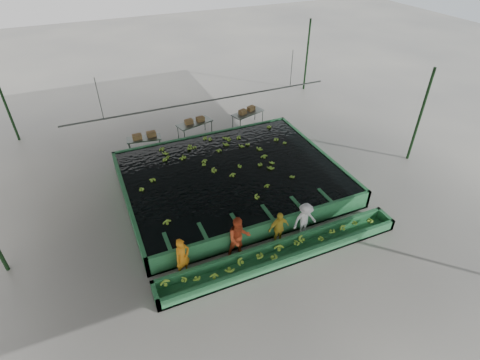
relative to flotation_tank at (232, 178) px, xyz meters
name	(u,v)px	position (x,y,z in m)	size (l,w,h in m)	color
ground	(244,204)	(0.00, -1.50, -0.45)	(80.00, 80.00, 0.00)	gray
shed_roof	(245,102)	(0.00, -1.50, 4.55)	(20.00, 22.00, 0.04)	gray
shed_posts	(245,157)	(0.00, -1.50, 2.05)	(20.00, 22.00, 5.00)	black
flotation_tank	(232,178)	(0.00, 0.00, 0.00)	(10.00, 8.00, 0.90)	#29703E
tank_water	(232,171)	(0.00, 0.00, 0.40)	(9.70, 7.70, 0.00)	black
sorting_trough	(283,253)	(0.00, -5.10, -0.20)	(10.00, 1.00, 0.50)	#29703E
cableway_rail	(205,101)	(0.00, 3.50, 2.55)	(0.08, 0.08, 14.00)	#59605B
rail_hanger_left	(99,99)	(-5.00, 3.50, 3.55)	(0.04, 0.04, 2.00)	#59605B
rail_hanger_right	(292,69)	(5.00, 3.50, 3.55)	(0.04, 0.04, 2.00)	#59605B
worker_a	(183,257)	(-3.69, -4.30, 0.37)	(0.60, 0.40, 1.65)	orange
worker_b	(239,238)	(-1.49, -4.30, 0.48)	(0.90, 0.70, 1.85)	#C2421E
worker_c	(279,228)	(0.22, -4.30, 0.32)	(0.91, 0.38, 1.55)	gold
worker_d	(305,220)	(1.41, -4.30, 0.34)	(1.02, 0.59, 1.58)	silver
packing_table_left	(145,145)	(-3.16, 4.92, -0.03)	(1.84, 0.74, 0.84)	#59605B
packing_table_mid	(195,130)	(-0.10, 5.37, 0.02)	(2.08, 0.83, 0.95)	#59605B
packing_table_right	(248,119)	(3.32, 5.39, 0.01)	(2.03, 0.81, 0.92)	#59605B
box_stack_left	(145,138)	(-3.10, 4.94, 0.39)	(1.26, 0.35, 0.27)	olive
box_stack_mid	(195,122)	(-0.08, 5.39, 0.50)	(1.16, 0.32, 0.25)	olive
box_stack_right	(247,112)	(3.29, 5.47, 0.48)	(1.18, 0.33, 0.25)	olive
floating_bananas	(225,163)	(0.00, 0.80, 0.40)	(8.26, 5.63, 0.11)	#89BF33
trough_bananas	(283,250)	(0.00, -5.10, -0.05)	(8.84, 0.59, 0.12)	#89BF33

